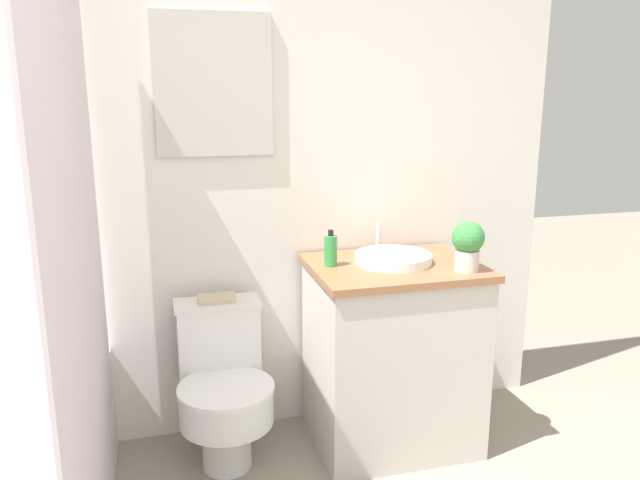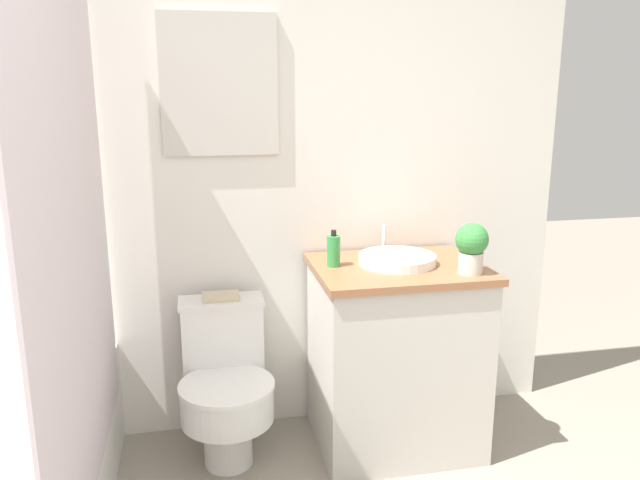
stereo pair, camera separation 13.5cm
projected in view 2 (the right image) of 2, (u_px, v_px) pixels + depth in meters
name	position (u px, v px, depth m)	size (l,w,h in m)	color
wall_back	(213.00, 160.00, 2.70)	(3.22, 0.07, 2.50)	white
toilet	(225.00, 382.00, 2.64)	(0.39, 0.52, 0.67)	white
vanity	(396.00, 356.00, 2.73)	(0.72, 0.57, 0.83)	beige
sink	(397.00, 259.00, 2.65)	(0.33, 0.36, 0.13)	white
soap_bottle	(334.00, 251.00, 2.60)	(0.06, 0.06, 0.15)	green
potted_plant	(472.00, 246.00, 2.49)	(0.13, 0.13, 0.21)	beige
book_on_tank	(221.00, 296.00, 2.68)	(0.16, 0.10, 0.02)	beige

